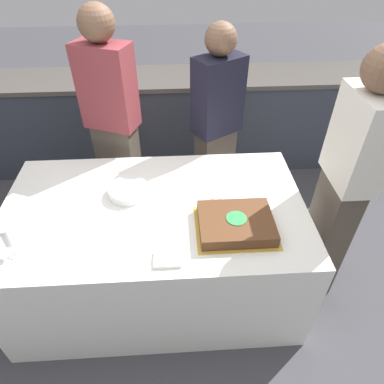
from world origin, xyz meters
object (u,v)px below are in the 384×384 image
at_px(cake, 236,223).
at_px(plate_stack, 128,191).
at_px(person_cutting_cake, 216,130).
at_px(person_seated_right, 345,183).
at_px(person_standing_back, 113,125).
at_px(wine_glass, 7,238).

relative_size(cake, plate_stack, 1.87).
bearing_deg(person_cutting_cake, person_seated_right, 100.39).
bearing_deg(plate_stack, person_seated_right, -5.50).
xyz_separation_m(cake, person_seated_right, (0.67, 0.20, 0.08)).
relative_size(cake, person_standing_back, 0.26).
xyz_separation_m(person_seated_right, person_standing_back, (-1.42, 0.74, 0.02)).
xyz_separation_m(plate_stack, person_cutting_cake, (0.61, 0.62, 0.04)).
distance_m(cake, person_cutting_cake, 0.94).
relative_size(person_cutting_cake, person_seated_right, 0.95).
bearing_deg(plate_stack, person_cutting_cake, 45.23).
xyz_separation_m(plate_stack, wine_glass, (-0.54, -0.44, 0.09)).
distance_m(wine_glass, person_seated_right, 1.85).
bearing_deg(person_standing_back, wine_glass, 91.55).
bearing_deg(person_seated_right, person_standing_back, -117.54).
bearing_deg(plate_stack, wine_glass, -140.60).
bearing_deg(person_cutting_cake, person_standing_back, -31.57).
height_order(plate_stack, wine_glass, wine_glass).
xyz_separation_m(person_cutting_cake, person_seated_right, (0.67, -0.74, 0.05)).
bearing_deg(cake, wine_glass, -174.25).
bearing_deg(wine_glass, cake, 5.75).
distance_m(person_seated_right, person_standing_back, 1.60).
bearing_deg(person_cutting_cake, plate_stack, 13.66).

